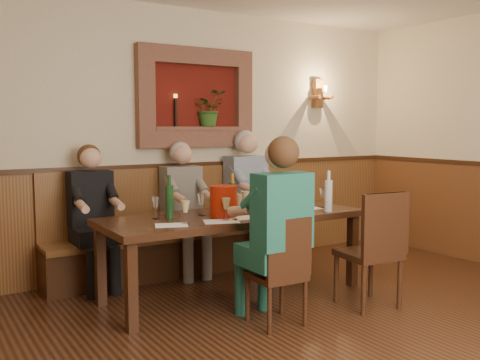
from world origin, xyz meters
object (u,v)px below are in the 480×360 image
(person_bench_left, at_px, (94,231))
(person_chair_front, at_px, (274,247))
(spittoon_bucket, at_px, (224,201))
(person_bench_mid, at_px, (185,221))
(water_bottle, at_px, (328,195))
(chair_near_right, at_px, (369,273))
(bench, at_px, (187,241))
(person_bench_right, at_px, (250,209))
(wine_bottle_green_a, at_px, (233,197))
(wine_bottle_green_b, at_px, (169,201))
(dining_table, at_px, (234,222))
(chair_near_left, at_px, (277,293))

(person_bench_left, height_order, person_chair_front, person_chair_front)
(spittoon_bucket, bearing_deg, person_bench_left, 133.57)
(person_bench_mid, height_order, water_bottle, person_bench_mid)
(person_bench_left, bearing_deg, chair_near_right, -42.95)
(bench, bearing_deg, person_bench_right, -8.42)
(bench, distance_m, wine_bottle_green_a, 1.09)
(spittoon_bucket, height_order, water_bottle, water_bottle)
(person_chair_front, xyz_separation_m, wine_bottle_green_b, (-0.48, 0.88, 0.29))
(bench, height_order, chair_near_right, bench)
(spittoon_bucket, xyz_separation_m, wine_bottle_green_b, (-0.43, 0.19, 0.02))
(dining_table, relative_size, person_bench_left, 1.75)
(wine_bottle_green_a, distance_m, water_bottle, 0.90)
(dining_table, distance_m, chair_near_left, 0.93)
(dining_table, height_order, spittoon_bucket, spittoon_bucket)
(person_bench_left, distance_m, person_bench_mid, 0.95)
(spittoon_bucket, distance_m, wine_bottle_green_a, 0.18)
(chair_near_left, distance_m, chair_near_right, 0.93)
(dining_table, height_order, water_bottle, water_bottle)
(wine_bottle_green_a, bearing_deg, spittoon_bucket, -147.08)
(wine_bottle_green_b, bearing_deg, person_chair_front, -61.46)
(water_bottle, bearing_deg, wine_bottle_green_b, 162.02)
(person_bench_left, height_order, person_bench_right, person_bench_right)
(chair_near_right, height_order, person_bench_right, person_bench_right)
(dining_table, relative_size, spittoon_bucket, 8.77)
(chair_near_right, height_order, wine_bottle_green_a, wine_bottle_green_a)
(person_bench_right, bearing_deg, chair_near_right, -86.90)
(person_bench_left, height_order, water_bottle, person_bench_left)
(person_bench_mid, xyz_separation_m, water_bottle, (0.90, -1.19, 0.34))
(dining_table, height_order, chair_near_left, chair_near_left)
(bench, height_order, person_chair_front, person_chair_front)
(bench, relative_size, wine_bottle_green_b, 8.01)
(chair_near_right, bearing_deg, water_bottle, 96.78)
(chair_near_left, xyz_separation_m, person_bench_left, (-0.92, 1.66, 0.32))
(chair_near_right, distance_m, wine_bottle_green_b, 1.82)
(person_bench_right, distance_m, wine_bottle_green_b, 1.53)
(person_bench_left, distance_m, wine_bottle_green_a, 1.36)
(bench, height_order, person_bench_right, person_bench_right)
(spittoon_bucket, xyz_separation_m, water_bottle, (0.97, -0.27, 0.02))
(dining_table, relative_size, chair_near_right, 2.40)
(dining_table, height_order, person_chair_front, person_chair_front)
(person_bench_mid, bearing_deg, chair_near_left, -90.98)
(bench, distance_m, person_bench_left, 1.06)
(bench, relative_size, chair_near_left, 3.50)
(chair_near_left, bearing_deg, dining_table, 85.63)
(chair_near_right, bearing_deg, person_bench_mid, 124.31)
(wine_bottle_green_a, distance_m, wine_bottle_green_b, 0.59)
(person_bench_right, bearing_deg, water_bottle, -85.51)
(chair_near_right, xyz_separation_m, person_chair_front, (-0.92, 0.11, 0.32))
(person_chair_front, bearing_deg, chair_near_left, -91.24)
(person_bench_right, relative_size, spittoon_bucket, 5.48)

